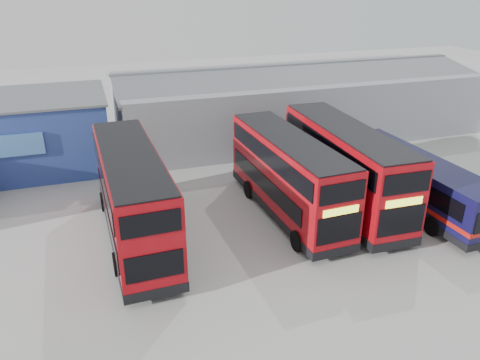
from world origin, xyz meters
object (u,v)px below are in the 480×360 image
double_decker_right (344,168)px  double_decker_centre (288,177)px  single_decker_blue (415,183)px  double_decker_left (133,198)px  maintenance_shed (293,101)px  office_block (18,133)px

double_decker_right → double_decker_centre: bearing=180.0°
double_decker_centre → single_decker_blue: 7.69m
double_decker_left → double_decker_centre: double_decker_left is taller
double_decker_left → maintenance_shed: bearing=-137.8°
double_decker_centre → single_decker_blue: (7.50, -1.49, -0.79)m
maintenance_shed → single_decker_blue: size_ratio=2.67×
maintenance_shed → double_decker_centre: bearing=-115.3°
office_block → single_decker_blue: size_ratio=1.08×
double_decker_centre → single_decker_blue: double_decker_centre is taller
office_block → double_decker_right: (18.61, -12.68, -0.14)m
single_decker_blue → double_decker_right: bearing=-20.8°
double_decker_centre → single_decker_blue: bearing=-13.6°
double_decker_centre → double_decker_left: bearing=179.1°
office_block → double_decker_centre: bearing=-39.8°
double_decker_centre → office_block: bearing=137.9°
office_block → double_decker_right: bearing=-34.3°
double_decker_centre → double_decker_right: double_decker_right is taller
office_block → double_decker_centre: size_ratio=1.11×
double_decker_centre → double_decker_right: size_ratio=0.95×
office_block → double_decker_left: (6.49, -12.78, -0.16)m
double_decker_right → single_decker_blue: bearing=-17.3°
maintenance_shed → double_decker_left: bearing=-136.4°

